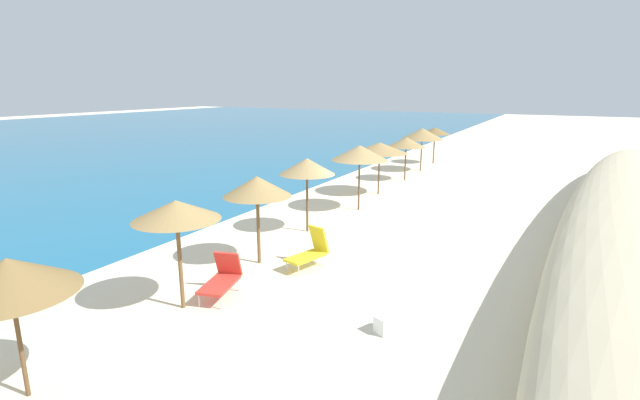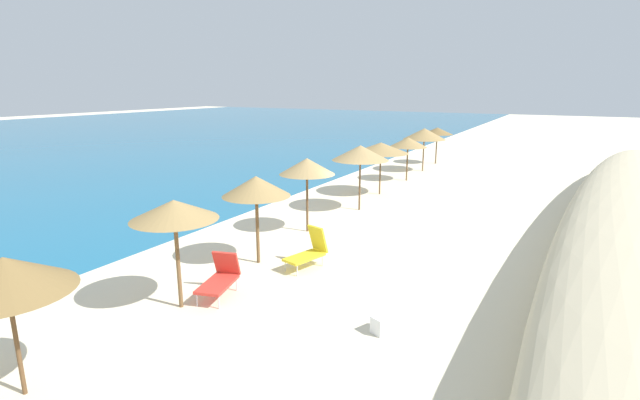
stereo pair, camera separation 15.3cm
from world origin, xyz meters
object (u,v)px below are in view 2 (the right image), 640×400
(beach_umbrella_5, at_px, (360,153))
(lounge_chair_0, at_px, (309,250))
(beach_umbrella_6, at_px, (381,148))
(beach_umbrella_7, at_px, (408,142))
(lounge_chair_1, at_px, (220,278))
(beach_umbrella_4, at_px, (307,166))
(cooler_box, at_px, (382,324))
(beach_umbrella_1, at_px, (5,275))
(beach_umbrella_3, at_px, (256,186))
(beach_umbrella_9, at_px, (437,131))
(beach_umbrella_2, at_px, (174,210))
(beach_umbrella_8, at_px, (424,134))

(beach_umbrella_5, relative_size, lounge_chair_0, 1.93)
(beach_umbrella_5, height_order, beach_umbrella_6, beach_umbrella_5)
(beach_umbrella_7, height_order, lounge_chair_1, beach_umbrella_7)
(beach_umbrella_4, bearing_deg, cooler_box, -137.36)
(beach_umbrella_1, xyz_separation_m, beach_umbrella_3, (6.93, 0.14, 0.14))
(beach_umbrella_1, bearing_deg, beach_umbrella_7, 0.92)
(beach_umbrella_9, xyz_separation_m, lounge_chair_1, (-23.11, -0.88, -1.72))
(cooler_box, bearing_deg, beach_umbrella_2, 104.29)
(lounge_chair_1, bearing_deg, beach_umbrella_6, -101.71)
(beach_umbrella_4, relative_size, beach_umbrella_5, 0.97)
(beach_umbrella_1, relative_size, lounge_chair_1, 1.70)
(beach_umbrella_3, xyz_separation_m, beach_umbrella_9, (20.82, 0.37, -0.13))
(lounge_chair_1, bearing_deg, beach_umbrella_7, -102.64)
(beach_umbrella_8, xyz_separation_m, cooler_box, (-19.66, -5.04, -2.10))
(beach_umbrella_1, xyz_separation_m, beach_umbrella_9, (27.75, 0.51, 0.01))
(beach_umbrella_2, bearing_deg, lounge_chair_1, -23.04)
(beach_umbrella_6, relative_size, beach_umbrella_8, 1.01)
(beach_umbrella_6, bearing_deg, lounge_chair_0, -169.99)
(beach_umbrella_9, relative_size, lounge_chair_1, 1.67)
(beach_umbrella_1, xyz_separation_m, beach_umbrella_2, (3.69, 0.04, 0.20))
(beach_umbrella_3, height_order, lounge_chair_0, beach_umbrella_3)
(beach_umbrella_1, relative_size, beach_umbrella_7, 1.03)
(beach_umbrella_6, distance_m, beach_umbrella_9, 10.56)
(beach_umbrella_2, relative_size, cooler_box, 6.27)
(beach_umbrella_2, height_order, lounge_chair_0, beach_umbrella_2)
(beach_umbrella_9, xyz_separation_m, cooler_box, (-22.89, -5.11, -2.01))
(beach_umbrella_5, relative_size, beach_umbrella_9, 1.13)
(beach_umbrella_4, bearing_deg, beach_umbrella_7, -0.47)
(cooler_box, bearing_deg, beach_umbrella_7, 16.87)
(lounge_chair_0, bearing_deg, cooler_box, 157.31)
(lounge_chair_1, bearing_deg, lounge_chair_0, -125.16)
(beach_umbrella_5, xyz_separation_m, lounge_chair_1, (-9.36, -0.39, -1.96))
(beach_umbrella_8, bearing_deg, beach_umbrella_4, -179.95)
(beach_umbrella_8, height_order, beach_umbrella_9, beach_umbrella_8)
(beach_umbrella_4, xyz_separation_m, beach_umbrella_8, (14.20, 0.01, -0.09))
(beach_umbrella_4, distance_m, cooler_box, 7.73)
(beach_umbrella_2, xyz_separation_m, lounge_chair_1, (0.96, -0.41, -1.91))
(beach_umbrella_4, bearing_deg, lounge_chair_0, -148.81)
(beach_umbrella_3, height_order, beach_umbrella_7, beach_umbrella_3)
(beach_umbrella_2, height_order, beach_umbrella_5, beach_umbrella_5)
(beach_umbrella_1, bearing_deg, cooler_box, -43.36)
(beach_umbrella_3, distance_m, beach_umbrella_7, 14.21)
(beach_umbrella_4, bearing_deg, beach_umbrella_5, -6.31)
(beach_umbrella_9, distance_m, cooler_box, 23.53)
(beach_umbrella_2, distance_m, beach_umbrella_8, 20.84)
(lounge_chair_0, bearing_deg, beach_umbrella_2, 84.14)
(beach_umbrella_8, distance_m, beach_umbrella_9, 3.23)
(beach_umbrella_6, bearing_deg, beach_umbrella_3, -178.69)
(beach_umbrella_4, distance_m, beach_umbrella_6, 6.88)
(beach_umbrella_7, relative_size, beach_umbrella_9, 0.99)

